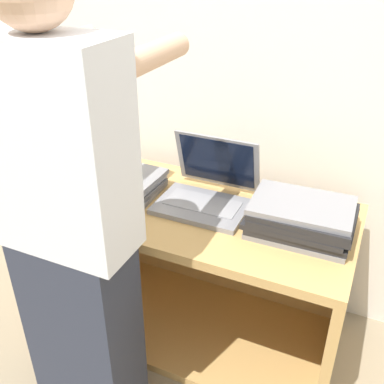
{
  "coord_description": "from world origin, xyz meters",
  "views": [
    {
      "loc": [
        0.57,
        -1.05,
        1.52
      ],
      "look_at": [
        0.0,
        0.21,
        0.75
      ],
      "focal_mm": 42.0,
      "sensor_mm": 36.0,
      "label": 1
    }
  ],
  "objects_px": {
    "laptop_stack_left": "(117,181)",
    "laptop_stack_right": "(301,219)",
    "laptop_open": "(207,191)",
    "person": "(71,234)"
  },
  "relations": [
    {
      "from": "laptop_stack_left",
      "to": "laptop_stack_right",
      "type": "bearing_deg",
      "value": -0.11
    },
    {
      "from": "laptop_open",
      "to": "laptop_stack_left",
      "type": "bearing_deg",
      "value": -171.77
    },
    {
      "from": "laptop_open",
      "to": "laptop_stack_right",
      "type": "xyz_separation_m",
      "value": [
        0.37,
        -0.06,
        0.01
      ]
    },
    {
      "from": "laptop_open",
      "to": "laptop_stack_left",
      "type": "distance_m",
      "value": 0.38
    },
    {
      "from": "laptop_open",
      "to": "laptop_stack_right",
      "type": "distance_m",
      "value": 0.38
    },
    {
      "from": "laptop_stack_left",
      "to": "laptop_open",
      "type": "bearing_deg",
      "value": 8.23
    },
    {
      "from": "laptop_stack_right",
      "to": "person",
      "type": "relative_size",
      "value": 0.24
    },
    {
      "from": "laptop_stack_right",
      "to": "laptop_stack_left",
      "type": "bearing_deg",
      "value": 179.89
    },
    {
      "from": "laptop_stack_left",
      "to": "person",
      "type": "relative_size",
      "value": 0.23
    },
    {
      "from": "laptop_open",
      "to": "laptop_stack_right",
      "type": "bearing_deg",
      "value": -8.43
    }
  ]
}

